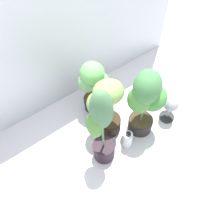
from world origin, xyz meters
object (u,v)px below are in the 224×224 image
at_px(potted_plant_back_center, 94,85).
at_px(nutrient_bottle, 128,140).
at_px(potted_plant_front_left, 101,129).
at_px(potted_plant_center, 106,106).
at_px(cell_phone, 119,182).
at_px(floor_fan, 171,106).
at_px(potted_plant_front_right, 146,99).

height_order(potted_plant_back_center, nutrient_bottle, potted_plant_back_center).
height_order(potted_plant_front_left, nutrient_bottle, potted_plant_front_left).
relative_size(potted_plant_center, cell_phone, 4.86).
height_order(potted_plant_center, nutrient_bottle, potted_plant_center).
relative_size(potted_plant_back_center, potted_plant_center, 0.91).
xyz_separation_m(floor_fan, nutrient_bottle, (-0.62, 0.01, -0.11)).
relative_size(potted_plant_front_left, floor_fan, 2.92).
height_order(potted_plant_front_left, potted_plant_center, potted_plant_front_left).
distance_m(potted_plant_back_center, cell_phone, 1.07).
height_order(potted_plant_front_right, nutrient_bottle, potted_plant_front_right).
distance_m(potted_plant_front_left, cell_phone, 0.62).
distance_m(potted_plant_front_left, potted_plant_back_center, 0.68).
bearing_deg(potted_plant_front_right, potted_plant_front_left, -178.78).
bearing_deg(potted_plant_front_left, potted_plant_back_center, 60.97).
distance_m(potted_plant_front_right, potted_plant_front_left, 0.56).
bearing_deg(potted_plant_front_right, potted_plant_center, 146.37).
xyz_separation_m(potted_plant_front_left, floor_fan, (0.90, -0.08, -0.30)).
distance_m(cell_phone, nutrient_bottle, 0.44).
relative_size(potted_plant_front_left, nutrient_bottle, 4.06).
bearing_deg(potted_plant_front_left, nutrient_bottle, -14.14).
xyz_separation_m(potted_plant_front_right, floor_fan, (0.34, -0.10, -0.28)).
distance_m(potted_plant_front_right, potted_plant_center, 0.40).
xyz_separation_m(potted_plant_front_right, potted_plant_front_left, (-0.56, -0.01, 0.02)).
relative_size(potted_plant_front_right, potted_plant_back_center, 1.26).
bearing_deg(nutrient_bottle, cell_phone, -141.04).
height_order(potted_plant_back_center, floor_fan, potted_plant_back_center).
height_order(potted_plant_front_right, potted_plant_back_center, potted_plant_front_right).
relative_size(potted_plant_back_center, cell_phone, 4.44).
height_order(potted_plant_center, cell_phone, potted_plant_center).
bearing_deg(potted_plant_center, potted_plant_back_center, 74.37).
bearing_deg(potted_plant_front_left, potted_plant_center, 45.79).
xyz_separation_m(potted_plant_center, nutrient_bottle, (0.05, -0.30, -0.32)).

